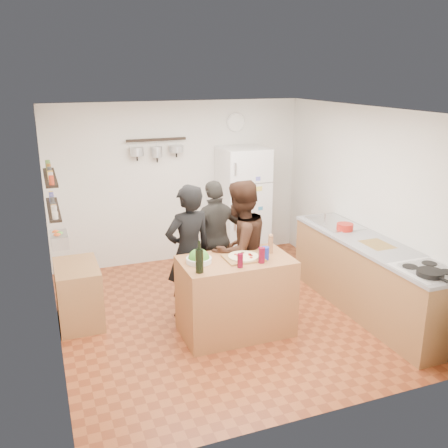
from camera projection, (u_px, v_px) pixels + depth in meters
name	position (u px, v px, depth m)	size (l,w,h in m)	color
room_shell	(216.00, 210.00, 6.26)	(4.20, 4.20, 4.20)	brown
prep_island	(236.00, 296.00, 5.71)	(1.25, 0.72, 0.91)	#9F673A
pizza_board	(243.00, 258.00, 5.58)	(0.42, 0.34, 0.02)	brown
pizza	(243.00, 256.00, 5.58)	(0.34, 0.34, 0.02)	beige
salad_bowl	(199.00, 260.00, 5.47)	(0.28, 0.28, 0.06)	silver
wine_bottle	(199.00, 261.00, 5.17)	(0.08, 0.08, 0.26)	black
wine_glass_near	(240.00, 261.00, 5.32)	(0.06, 0.06, 0.15)	#51071A
wine_glass_far	(262.00, 255.00, 5.44)	(0.07, 0.07, 0.17)	#5E081B
pepper_mill	(271.00, 245.00, 5.75)	(0.06, 0.06, 0.18)	brown
salt_canister	(265.00, 253.00, 5.55)	(0.09, 0.09, 0.14)	navy
person_left	(189.00, 252.00, 6.00)	(0.61, 0.40, 1.67)	black
person_center	(239.00, 250.00, 6.04)	(0.83, 0.65, 1.70)	black
person_back	(216.00, 238.00, 6.66)	(0.92, 0.38, 1.57)	#2A2825
counter_run	(369.00, 277.00, 6.24)	(0.63, 2.63, 0.90)	#9E7042
stove_top	(428.00, 271.00, 5.25)	(0.60, 0.62, 0.02)	white
skillet	(430.00, 273.00, 5.09)	(0.27, 0.27, 0.05)	black
sink	(334.00, 223.00, 6.86)	(0.50, 0.80, 0.03)	silver
cutting_board	(377.00, 245.00, 6.02)	(0.30, 0.40, 0.02)	olive
red_bowl	(345.00, 227.00, 6.54)	(0.22, 0.22, 0.09)	#AC1C13
fridge	(243.00, 204.00, 7.91)	(0.70, 0.68, 1.80)	white
wall_clock	(236.00, 122.00, 7.83)	(0.30, 0.30, 0.03)	silver
spice_shelf_lower	(53.00, 209.00, 5.37)	(0.12, 1.00, 0.03)	black
spice_shelf_upper	(50.00, 177.00, 5.26)	(0.12, 1.00, 0.03)	black
produce_basket	(59.00, 240.00, 5.48)	(0.18, 0.35, 0.14)	silver
side_table	(79.00, 294.00, 5.97)	(0.50, 0.80, 0.73)	#A47245
pot_rack	(156.00, 140.00, 7.38)	(0.90, 0.04, 0.04)	black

